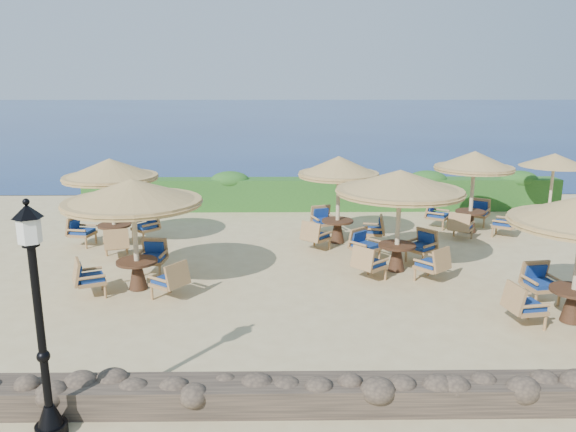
{
  "coord_description": "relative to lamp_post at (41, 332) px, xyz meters",
  "views": [
    {
      "loc": [
        -1.58,
        -13.77,
        4.84
      ],
      "look_at": [
        -1.38,
        0.8,
        1.3
      ],
      "focal_mm": 35.0,
      "sensor_mm": 36.0,
      "label": 1
    }
  ],
  "objects": [
    {
      "name": "extra_parasol",
      "position": [
        12.6,
        12.0,
        0.62
      ],
      "size": [
        2.3,
        2.3,
        2.41
      ],
      "color": "beige",
      "rests_on": "ground"
    },
    {
      "name": "sea",
      "position": [
        4.8,
        76.8,
        -1.55
      ],
      "size": [
        160.0,
        160.0,
        0.0
      ],
      "primitive_type": "plane",
      "color": "#0C1E52",
      "rests_on": "ground"
    },
    {
      "name": "cafe_set_3",
      "position": [
        -1.69,
        9.07,
        0.34
      ],
      "size": [
        2.81,
        2.81,
        2.65
      ],
      "color": "beige",
      "rests_on": "ground"
    },
    {
      "name": "lamp_post",
      "position": [
        0.0,
        0.0,
        0.0
      ],
      "size": [
        0.44,
        0.44,
        3.31
      ],
      "color": "black",
      "rests_on": "ground"
    },
    {
      "name": "cafe_set_0",
      "position": [
        -0.17,
        5.65,
        0.44
      ],
      "size": [
        3.21,
        3.21,
        2.65
      ],
      "color": "beige",
      "rests_on": "ground"
    },
    {
      "name": "stone_wall",
      "position": [
        4.8,
        0.6,
        -1.33
      ],
      "size": [
        15.0,
        0.65,
        0.44
      ],
      "primitive_type": "cube",
      "color": "brown",
      "rests_on": "ground"
    },
    {
      "name": "hedge",
      "position": [
        4.8,
        14.0,
        -0.95
      ],
      "size": [
        18.0,
        0.9,
        1.2
      ],
      "primitive_type": "cube",
      "color": "#1E4F19",
      "rests_on": "ground"
    },
    {
      "name": "cafe_set_5",
      "position": [
        9.39,
        10.67,
        0.19
      ],
      "size": [
        2.74,
        2.74,
        2.65
      ],
      "color": "beige",
      "rests_on": "ground"
    },
    {
      "name": "ground",
      "position": [
        4.8,
        6.8,
        -1.55
      ],
      "size": [
        120.0,
        120.0,
        0.0
      ],
      "primitive_type": "plane",
      "color": "tan",
      "rests_on": "ground"
    },
    {
      "name": "cafe_set_1",
      "position": [
        6.23,
        6.89,
        0.38
      ],
      "size": [
        3.27,
        3.27,
        2.65
      ],
      "color": "beige",
      "rests_on": "ground"
    },
    {
      "name": "cafe_set_4",
      "position": [
        4.95,
        9.51,
        0.26
      ],
      "size": [
        2.66,
        2.72,
        2.65
      ],
      "color": "beige",
      "rests_on": "ground"
    }
  ]
}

